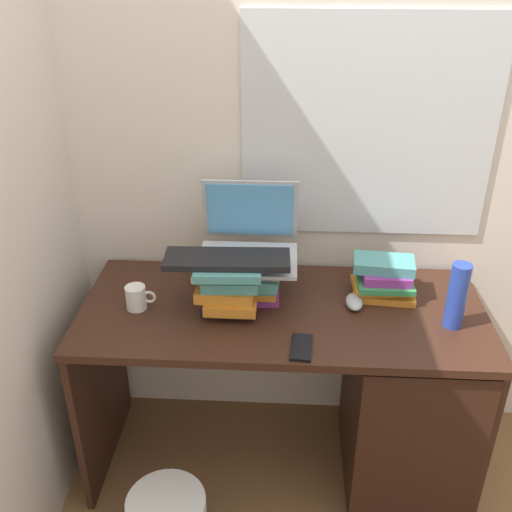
# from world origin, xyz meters

# --- Properties ---
(ground_plane) EXTENTS (6.00, 6.00, 0.00)m
(ground_plane) POSITION_xyz_m (0.00, 0.00, 0.00)
(ground_plane) COLOR brown
(wall_back) EXTENTS (6.00, 0.06, 2.60)m
(wall_back) POSITION_xyz_m (0.00, 0.36, 1.30)
(wall_back) COLOR silver
(wall_back) RESTS_ON ground
(wall_left) EXTENTS (0.05, 6.00, 2.60)m
(wall_left) POSITION_xyz_m (-0.84, 0.00, 1.30)
(wall_left) COLOR beige
(wall_left) RESTS_ON ground
(desk) EXTENTS (1.43, 0.62, 0.75)m
(desk) POSITION_xyz_m (0.36, -0.02, 0.41)
(desk) COLOR #381E14
(desk) RESTS_ON ground
(book_stack_tall) EXTENTS (0.25, 0.20, 0.15)m
(book_stack_tall) POSITION_xyz_m (-0.13, 0.07, 0.82)
(book_stack_tall) COLOR #8C338C
(book_stack_tall) RESTS_ON desk
(book_stack_keyboard_riser) EXTENTS (0.24, 0.20, 0.20)m
(book_stack_keyboard_riser) POSITION_xyz_m (-0.19, -0.03, 0.85)
(book_stack_keyboard_riser) COLOR black
(book_stack_keyboard_riser) RESTS_ON desk
(book_stack_side) EXTENTS (0.24, 0.18, 0.14)m
(book_stack_side) POSITION_xyz_m (0.36, 0.12, 0.81)
(book_stack_side) COLOR orange
(book_stack_side) RESTS_ON desk
(laptop) EXTENTS (0.35, 0.30, 0.25)m
(laptop) POSITION_xyz_m (-0.13, 0.13, 0.96)
(laptop) COLOR #B7BABF
(laptop) RESTS_ON book_stack_tall
(keyboard) EXTENTS (0.42, 0.15, 0.02)m
(keyboard) POSITION_xyz_m (-0.19, -0.03, 0.95)
(keyboard) COLOR black
(keyboard) RESTS_ON book_stack_keyboard_riser
(computer_mouse) EXTENTS (0.06, 0.10, 0.04)m
(computer_mouse) POSITION_xyz_m (0.25, 0.03, 0.77)
(computer_mouse) COLOR #A5A8AD
(computer_mouse) RESTS_ON desk
(mug) EXTENTS (0.11, 0.07, 0.09)m
(mug) POSITION_xyz_m (-0.51, -0.03, 0.79)
(mug) COLOR white
(mug) RESTS_ON desk
(water_bottle) EXTENTS (0.06, 0.06, 0.23)m
(water_bottle) POSITION_xyz_m (0.57, -0.07, 0.86)
(water_bottle) COLOR #263FA5
(water_bottle) RESTS_ON desk
(cell_phone) EXTENTS (0.08, 0.14, 0.01)m
(cell_phone) POSITION_xyz_m (0.06, -0.23, 0.75)
(cell_phone) COLOR black
(cell_phone) RESTS_ON desk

